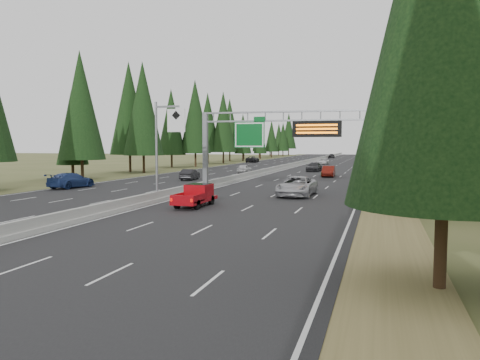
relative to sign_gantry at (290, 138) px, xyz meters
The scene contains 19 objects.
road 46.29m from the sign_gantry, 101.18° to the left, with size 32.00×260.00×0.08m, color black.
shoulder_right 46.28m from the sign_gantry, 78.86° to the left, with size 3.60×260.00×0.06m, color olive.
shoulder_left 52.70m from the sign_gantry, 120.63° to the left, with size 3.60×260.00×0.06m, color #444F25.
median_barrier 46.25m from the sign_gantry, 101.18° to the left, with size 0.70×260.00×0.85m.
sign_gantry is the anchor object (origin of this frame).
hov_sign_pole 12.96m from the sign_gantry, 130.04° to the right, with size 2.80×0.50×8.00m.
tree_row_right 43.97m from the sign_gantry, 73.17° to the left, with size 11.89×240.29×18.90m.
tree_row_left 47.09m from the sign_gantry, 130.64° to the left, with size 11.16×238.89×18.78m.
silver_minivan 5.03m from the sign_gantry, 63.70° to the right, with size 2.92×6.33×1.76m, color #9E9EA3.
red_pickup 12.99m from the sign_gantry, 113.60° to the right, with size 1.79×5.02×1.64m.
car_ahead_green 25.73m from the sign_gantry, 87.73° to the left, with size 1.71×4.26×1.45m, color #145A1E.
car_ahead_dkred 23.93m from the sign_gantry, 87.00° to the left, with size 1.64×4.71×1.55m, color #5C130D.
car_ahead_dkgrey 36.69m from the sign_gantry, 94.02° to the left, with size 2.13×5.24×1.52m, color black.
car_ahead_white 64.56m from the sign_gantry, 93.87° to the left, with size 2.18×4.73×1.31m, color silver.
car_ahead_far 115.42m from the sign_gantry, 93.69° to the left, with size 1.79×4.46×1.52m, color black.
car_onc_near 20.34m from the sign_gantry, 141.19° to the left, with size 1.51×4.33×1.43m, color black.
car_onc_blue 23.64m from the sign_gantry, behind, with size 2.29×5.64×1.64m, color navy.
car_onc_white 31.52m from the sign_gantry, 114.02° to the left, with size 1.65×4.09×1.39m, color #BBBBBB.
car_onc_far 75.96m from the sign_gantry, 107.84° to the left, with size 2.65×5.74×1.60m, color black.
Camera 1 is at (17.19, -8.95, 4.72)m, focal length 35.00 mm.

